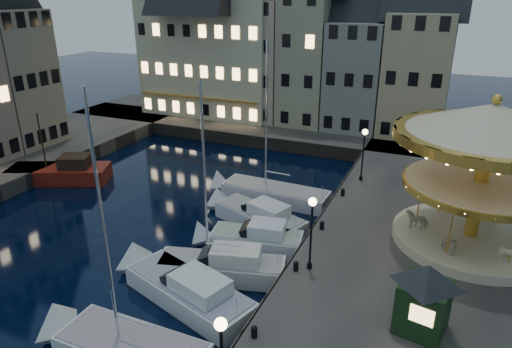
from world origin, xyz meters
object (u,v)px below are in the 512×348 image
at_px(motorboat_d, 250,240).
at_px(ticket_kiosk, 426,287).
at_px(motorboat_b, 184,289).
at_px(bollard_c, 322,225).
at_px(motorboat_a, 122,347).
at_px(red_fishing_boat, 62,173).
at_px(bollard_b, 296,265).
at_px(streetlamp_c, 364,147).
at_px(motorboat_c, 214,266).
at_px(bollard_a, 254,331).
at_px(streetlamp_b, 312,223).
at_px(motorboat_f, 268,193).
at_px(carousel, 488,149).
at_px(motorboat_e, 256,216).
at_px(bollard_d, 343,192).

height_order(motorboat_d, ticket_kiosk, ticket_kiosk).
bearing_deg(motorboat_b, bollard_c, 57.48).
height_order(motorboat_a, red_fishing_boat, motorboat_a).
height_order(bollard_b, motorboat_b, motorboat_b).
bearing_deg(bollard_c, motorboat_d, -154.14).
distance_m(bollard_b, motorboat_a, 9.46).
bearing_deg(streetlamp_c, ticket_kiosk, -69.96).
distance_m(streetlamp_c, motorboat_c, 15.86).
distance_m(bollard_a, bollard_c, 10.50).
height_order(streetlamp_b, motorboat_b, streetlamp_b).
xyz_separation_m(streetlamp_c, motorboat_f, (-6.40, -3.61, -3.49)).
bearing_deg(red_fishing_boat, carousel, 0.38).
bearing_deg(carousel, bollard_a, -124.36).
height_order(motorboat_e, carousel, carousel).
relative_size(streetlamp_c, motorboat_f, 0.33).
height_order(bollard_b, carousel, carousel).
bearing_deg(motorboat_b, bollard_b, 30.66).
distance_m(bollard_d, motorboat_a, 19.00).
height_order(motorboat_b, motorboat_e, same).
distance_m(motorboat_c, motorboat_d, 3.67).
height_order(streetlamp_b, red_fishing_boat, red_fishing_boat).
bearing_deg(motorboat_d, bollard_c, 25.86).
height_order(bollard_c, ticket_kiosk, ticket_kiosk).
distance_m(bollard_a, carousel, 16.03).
bearing_deg(carousel, motorboat_d, -162.81).
bearing_deg(motorboat_b, motorboat_f, 92.88).
height_order(streetlamp_c, bollard_c, streetlamp_c).
distance_m(streetlamp_b, bollard_d, 10.30).
bearing_deg(red_fishing_boat, motorboat_b, -28.02).
bearing_deg(bollard_b, motorboat_e, 129.30).
bearing_deg(carousel, red_fishing_boat, -179.62).
relative_size(streetlamp_b, bollard_b, 7.32).
height_order(bollard_a, motorboat_c, motorboat_c).
relative_size(bollard_b, motorboat_b, 0.07).
height_order(streetlamp_b, carousel, carousel).
xyz_separation_m(motorboat_e, red_fishing_boat, (-18.38, 0.53, 0.07)).
bearing_deg(bollard_d, red_fishing_boat, -170.79).
bearing_deg(streetlamp_b, motorboat_b, -148.29).
bearing_deg(streetlamp_c, carousel, -41.94).
xyz_separation_m(bollard_a, bollard_b, (0.00, 5.50, 0.00)).
bearing_deg(bollard_c, motorboat_e, 166.99).
xyz_separation_m(bollard_a, carousel, (8.49, 12.41, 5.54)).
bearing_deg(carousel, ticket_kiosk, -102.42).
relative_size(motorboat_c, motorboat_f, 0.88).
relative_size(motorboat_a, motorboat_f, 1.05).
xyz_separation_m(streetlamp_b, streetlamp_c, (0.00, 13.50, 0.00)).
height_order(streetlamp_c, red_fishing_boat, red_fishing_boat).
distance_m(bollard_c, ticket_kiosk, 9.84).
xyz_separation_m(streetlamp_b, motorboat_a, (-6.03, -8.17, -3.48)).
relative_size(motorboat_a, motorboat_b, 1.50).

